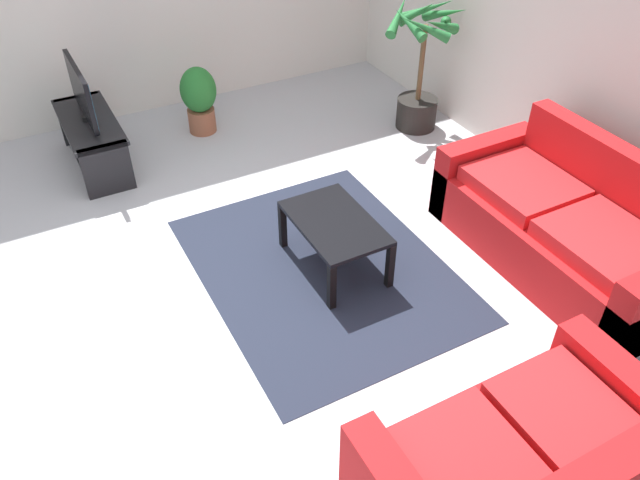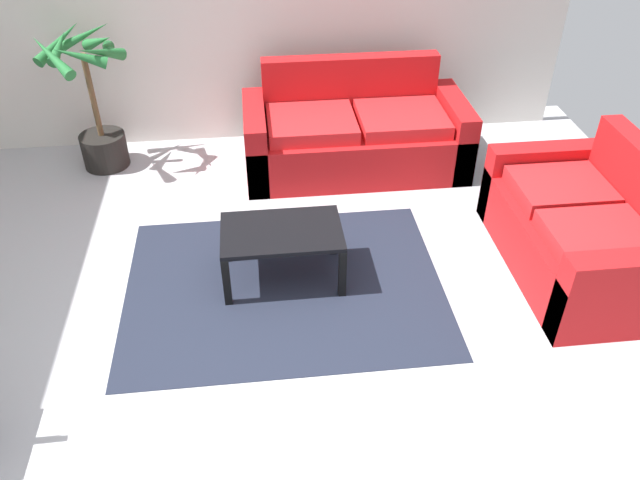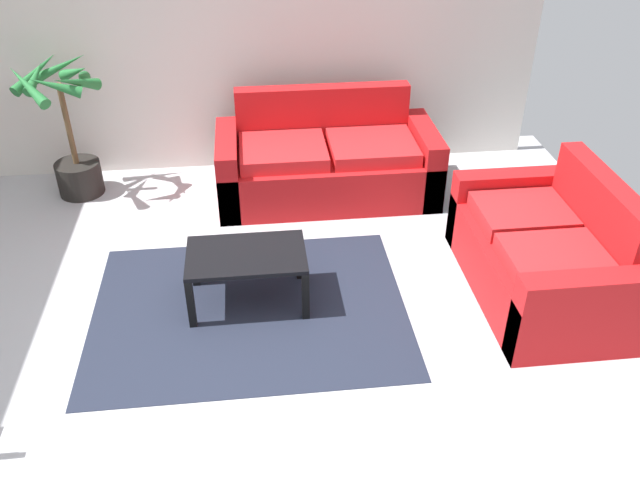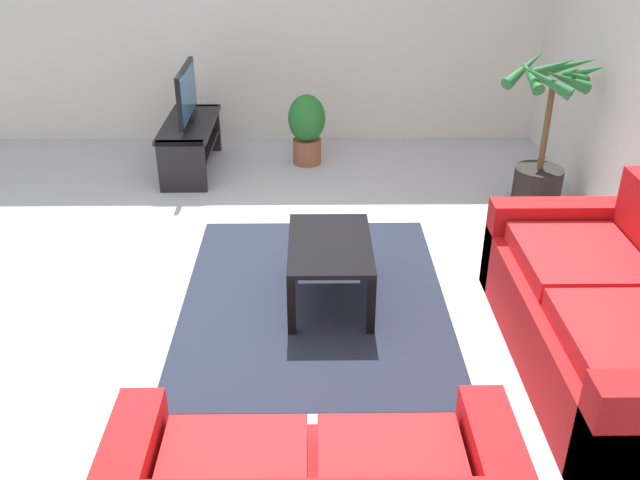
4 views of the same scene
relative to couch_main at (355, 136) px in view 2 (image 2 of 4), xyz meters
The scene contains 6 objects.
ground_plane 2.48m from the couch_main, 111.81° to the right, with size 6.60×6.60×0.00m, color #B2B2B7.
couch_main is the anchor object (origin of this frame).
couch_loveseat 2.12m from the couch_main, 49.94° to the right, with size 0.90×1.54×0.90m.
coffee_table 1.69m from the couch_main, 116.23° to the right, with size 0.82×0.52×0.41m.
area_rug 1.80m from the couch_main, 114.81° to the right, with size 2.20×1.70×0.01m, color #1E2333.
potted_palm 2.28m from the couch_main, behind, with size 0.77×0.80×1.24m.
Camera 2 is at (0.03, -2.70, 2.91)m, focal length 35.45 mm.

